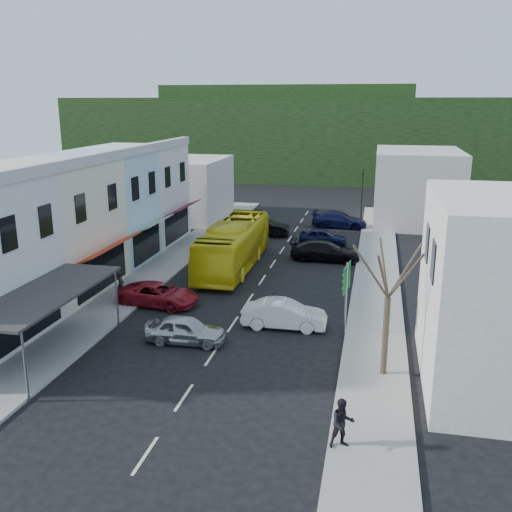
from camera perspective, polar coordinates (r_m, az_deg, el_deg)
The scene contains 20 objects.
ground at distance 30.86m, azimuth -2.34°, elevation -6.83°, with size 120.00×120.00×0.00m, color black.
sidewalk_left at distance 42.05m, azimuth -8.89°, elevation -0.82°, with size 3.00×52.00×0.15m, color gray.
sidewalk_right at distance 39.40m, azimuth 11.97°, elevation -2.08°, with size 3.00×52.00×0.15m, color gray.
shopfront_row at distance 38.89m, azimuth -18.66°, elevation 3.19°, with size 8.25×30.00×8.00m.
distant_block_left at distance 58.58m, azimuth -7.26°, elevation 6.72°, with size 8.00×10.00×6.00m, color #B7B2A8.
distant_block_right at distance 58.37m, azimuth 15.78°, elevation 6.73°, with size 8.00×12.00×7.00m, color #B7B2A8.
hillside at distance 93.29m, azimuth 6.87°, elevation 12.19°, with size 80.00×26.00×14.00m.
bus at distance 40.55m, azimuth -2.24°, elevation 0.91°, with size 2.50×11.60×3.10m, color yellow.
car_silver at distance 28.56m, azimuth -7.06°, elevation -7.30°, with size 1.80×4.40×1.40m, color #B6B7BB.
car_white at distance 30.21m, azimuth 2.84°, elevation -5.91°, with size 1.80×4.40×1.40m, color white.
car_red at distance 33.87m, azimuth -9.76°, elevation -3.74°, with size 1.90×4.60×1.40m, color maroon.
car_black_near at distance 42.96m, azimuth 6.91°, elevation 0.46°, with size 1.84×4.50×1.40m, color black.
car_navy_mid at distance 47.61m, azimuth 6.74°, elevation 1.93°, with size 1.80×4.40×1.40m, color black.
car_black_far at distance 50.57m, azimuth 0.65°, elevation 2.83°, with size 1.80×4.40×1.40m, color black.
car_navy_far at distance 54.36m, azimuth 8.33°, elevation 3.55°, with size 1.84×4.50×1.40m, color black.
pedestrian_left at distance 34.77m, azimuth -13.37°, elevation -2.91°, with size 0.60×0.40×1.70m, color black.
pedestrian_right at distance 20.37m, azimuth 8.63°, elevation -16.30°, with size 0.70×0.44×1.70m, color black.
direction_sign at distance 29.10m, azimuth 8.98°, elevation -4.34°, with size 0.42×1.75×3.86m, color #0B531B, non-canonical shape.
street_tree at distance 24.60m, azimuth 13.05°, elevation -4.10°, with size 2.91×2.91×7.24m, color #34291F, non-canonical shape.
traffic_signal at distance 56.78m, azimuth 10.55°, elevation 5.91°, with size 0.66×1.10×5.21m, color black, non-canonical shape.
Camera 1 is at (7.18, -27.67, 11.62)m, focal length 40.00 mm.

